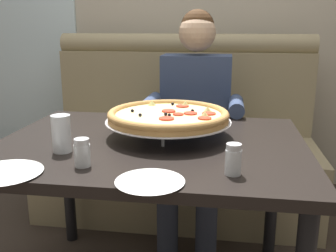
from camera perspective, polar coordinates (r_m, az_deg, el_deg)
The scene contains 9 objects.
booth_bench at distance 2.56m, azimuth 1.64°, elevation -3.29°, with size 1.73×0.78×1.13m.
dining_table at distance 1.60m, azimuth -2.52°, elevation -5.13°, with size 1.24×0.95×0.73m.
diner_main at distance 2.21m, azimuth 3.93°, elevation 2.14°, with size 0.54×0.64×1.27m.
pizza at distance 1.61m, azimuth 0.07°, elevation 1.47°, with size 0.53×0.53×0.12m.
shaker_parmesan at distance 1.32m, azimuth -12.51°, elevation -4.14°, with size 0.05×0.05×0.10m.
shaker_pepper_flakes at distance 1.23m, azimuth 9.59°, elevation -5.19°, with size 0.05×0.05×0.10m.
plate_near_left at distance 1.16m, azimuth -2.68°, elevation -7.89°, with size 0.21×0.21×0.02m.
plate_near_right at distance 1.33m, azimuth -23.00°, elevation -6.10°, with size 0.24×0.24×0.02m.
drinking_glass at distance 1.48m, azimuth -15.39°, elevation -1.44°, with size 0.07×0.07×0.14m.
Camera 1 is at (0.30, -1.47, 1.19)m, focal length 41.38 mm.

